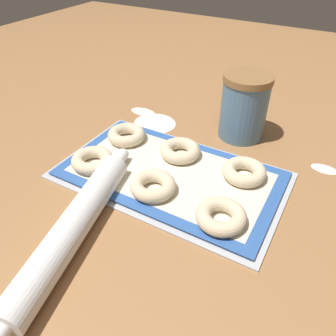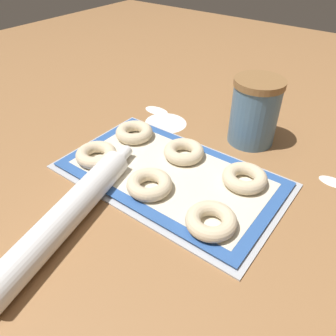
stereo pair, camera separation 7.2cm
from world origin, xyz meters
TOP-DOWN VIEW (x-y plane):
  - ground_plane at (0.00, 0.00)m, footprint 2.80×2.80m
  - baking_tray at (-0.00, -0.00)m, footprint 0.49×0.29m
  - baking_mat at (-0.00, -0.00)m, footprint 0.47×0.27m
  - bagel_front_left at (-0.16, -0.06)m, footprint 0.09×0.09m
  - bagel_front_center at (0.00, -0.07)m, footprint 0.09×0.09m
  - bagel_front_right at (0.15, -0.08)m, footprint 0.09×0.09m
  - bagel_back_left at (-0.16, 0.06)m, footprint 0.09×0.09m
  - bagel_back_center at (-0.01, 0.07)m, footprint 0.09×0.09m
  - bagel_back_right at (0.15, 0.06)m, footprint 0.09×0.09m
  - flour_canister at (0.07, 0.24)m, footprint 0.12×0.12m
  - rolling_pin at (-0.06, -0.24)m, footprint 0.14×0.46m
  - flour_patch_near at (-0.15, 0.18)m, footprint 0.12×0.11m
  - flour_patch_far at (0.29, 0.20)m, footprint 0.06×0.03m
  - flour_patch_side at (-0.22, 0.22)m, footprint 0.08×0.04m

SIDE VIEW (x-z plane):
  - ground_plane at x=0.00m, z-range 0.00..0.00m
  - flour_patch_near at x=-0.15m, z-range 0.00..0.00m
  - flour_patch_far at x=0.29m, z-range 0.00..0.00m
  - flour_patch_side at x=-0.22m, z-range 0.00..0.00m
  - baking_tray at x=0.00m, z-range 0.00..0.01m
  - baking_mat at x=0.00m, z-range 0.01..0.01m
  - bagel_front_left at x=-0.16m, z-range 0.01..0.04m
  - bagel_front_center at x=0.00m, z-range 0.01..0.04m
  - bagel_front_right at x=0.15m, z-range 0.01..0.04m
  - bagel_back_left at x=-0.16m, z-range 0.01..0.04m
  - bagel_back_center at x=-0.01m, z-range 0.01..0.04m
  - bagel_back_right at x=0.15m, z-range 0.01..0.04m
  - rolling_pin at x=-0.06m, z-range 0.00..0.06m
  - flour_canister at x=0.07m, z-range 0.00..0.17m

